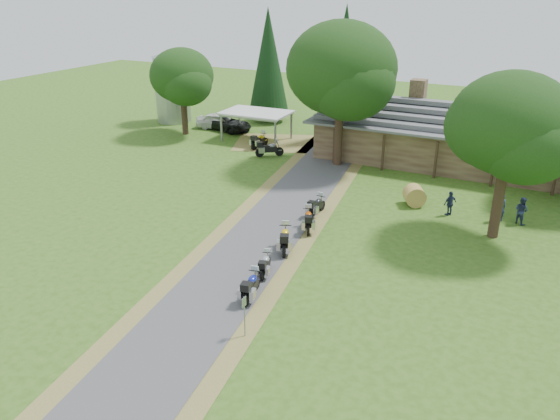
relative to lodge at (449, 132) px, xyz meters
The scene contains 24 objects.
ground 24.86m from the lodge, 104.04° to the right, with size 120.00×120.00×0.00m, color #315818.
driveway 21.17m from the lodge, 108.00° to the right, with size 46.00×46.00×0.00m, color #444447.
lodge is the anchor object (origin of this frame).
silo 28.12m from the lodge, behind, with size 3.50×3.50×7.11m, color gray.
carport 16.98m from the lodge, behind, with size 6.03×4.02×2.61m, color silver, non-canonical shape.
car_white_sedan 22.15m from the lodge, behind, with size 5.87×2.48×1.96m, color white.
car_dark_suv 21.15m from the lodge, behind, with size 5.49×2.33×2.10m, color black.
motorcycle_row_a 25.43m from the lodge, 99.12° to the right, with size 1.95×0.64×1.34m, color navy, non-canonical shape.
motorcycle_row_b 23.35m from the lodge, 101.08° to the right, with size 1.71×0.56×1.17m, color #979A9D, non-canonical shape.
motorcycle_row_c 20.65m from the lodge, 103.38° to the right, with size 2.14×0.70×1.46m, color gold, non-canonical shape.
motorcycle_row_d 17.78m from the lodge, 105.37° to the right, with size 2.01×0.66×1.38m, color #B74907, non-canonical shape.
motorcycle_row_e 15.71m from the lodge, 109.22° to the right, with size 1.88×0.61×1.29m, color black, non-canonical shape.
motorcycle_carport_a 15.87m from the lodge, 167.90° to the right, with size 2.08×0.68×1.42m, color gold, non-canonical shape.
motorcycle_carport_b 14.52m from the lodge, 158.90° to the right, with size 2.12×0.69×1.45m, color slate, non-canonical shape.
person_a 11.96m from the lodge, 64.07° to the right, with size 0.60×0.43×2.10m, color navy.
person_b 12.40m from the lodge, 58.78° to the right, with size 0.57×0.41×1.99m, color navy.
person_c 11.46m from the lodge, 78.21° to the right, with size 0.53×0.38×1.85m, color navy.
hay_bale 10.60m from the lodge, 90.33° to the right, with size 1.32×1.32×1.21m, color #A5783C.
sign_post 27.98m from the lodge, 95.74° to the right, with size 0.34×0.06×1.87m, color gray, non-canonical shape.
oak_lodge_left 9.65m from the lodge, 148.09° to the right, with size 8.30×8.30×12.14m, color black, non-canonical shape.
oak_driveway 14.42m from the lodge, 68.58° to the right, with size 6.50×6.50×10.67m, color black, non-canonical shape.
oak_silo 24.20m from the lodge, behind, with size 5.87×5.87×8.92m, color black, non-canonical shape.
cedar_near 10.81m from the lodge, 166.37° to the left, with size 3.86×3.86×11.85m, color black.
cedar_far 20.32m from the lodge, 163.41° to the left, with size 4.09×4.09×11.30m, color black.
Camera 1 is at (12.88, -19.92, 13.57)m, focal length 35.00 mm.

